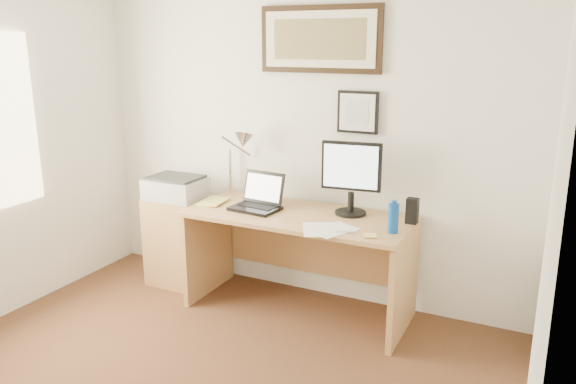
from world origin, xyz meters
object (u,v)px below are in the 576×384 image
Objects in this scene: book at (203,201)px; laptop at (258,201)px; lcd_monitor at (351,175)px; desk at (303,241)px; water_bottle at (393,218)px; side_cabinet at (182,240)px; printer at (176,187)px.

book is 0.66× the size of laptop.
lcd_monitor is (0.66, 0.15, 0.23)m from laptop.
laptop is (-0.32, -0.09, 0.29)m from desk.
laptop reaches higher than desk.
water_bottle is at bearing -14.71° from desk.
book is at bearing -176.40° from laptop.
desk is 3.08× the size of lcd_monitor.
desk is 0.63m from lcd_monitor.
lcd_monitor reaches higher than water_bottle.
laptop is (0.75, -0.05, 0.44)m from side_cabinet.
water_bottle is at bearing -2.65° from book.
laptop is at bearing -164.77° from desk.
water_bottle is 0.53× the size of laptop.
side_cabinet is 2.02× the size of laptop.
side_cabinet is 0.49m from book.
book is at bearing -9.64° from printer.
laptop is 0.71m from lcd_monitor.
desk is 1.12m from printer.
desk is at bearing 165.29° from water_bottle.
printer reaches higher than side_cabinet.
water_bottle is 0.49m from lcd_monitor.
book is 0.46× the size of lcd_monitor.
laptop reaches higher than printer.
printer is (-0.76, 0.02, 0.01)m from laptop.
lcd_monitor reaches higher than desk.
book is 0.83m from desk.
lcd_monitor is (1.40, 0.10, 0.68)m from side_cabinet.
laptop is 0.82× the size of printer.
side_cabinet is 1.08m from desk.
printer is (-1.41, -0.13, -0.22)m from lcd_monitor.
water_bottle is 1.80m from printer.
lcd_monitor is (-0.38, 0.25, 0.19)m from water_bottle.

